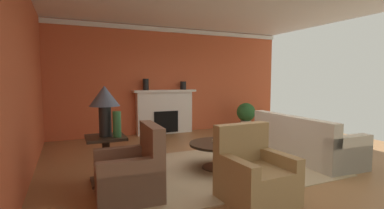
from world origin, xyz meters
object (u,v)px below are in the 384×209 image
vase_on_side_table (117,124)px  vase_mantel_right (183,86)px  fireplace (165,113)px  armchair_near_window (131,174)px  side_table (106,156)px  coffee_table (218,149)px  vase_mantel_left (146,84)px  table_lamp (105,101)px  potted_plant (246,114)px  sofa (303,143)px  armchair_facing_fireplace (254,177)px

vase_on_side_table → vase_mantel_right: bearing=53.9°
fireplace → vase_mantel_right: vase_mantel_right is taller
armchair_near_window → vase_on_side_table: vase_on_side_table is taller
side_table → vase_mantel_right: vase_mantel_right is taller
fireplace → coffee_table: 3.38m
fireplace → vase_mantel_right: bearing=-5.2°
side_table → vase_mantel_left: (1.46, 3.19, 1.00)m
coffee_table → table_lamp: table_lamp is taller
fireplace → potted_plant: size_ratio=2.16×
sofa → coffee_table: size_ratio=2.14×
table_lamp → armchair_near_window: bearing=-72.0°
potted_plant → vase_on_side_table: bearing=-146.5°
potted_plant → side_table: bearing=-148.5°
sofa → vase_on_side_table: vase_on_side_table is taller
vase_mantel_right → vase_on_side_table: size_ratio=0.62×
coffee_table → armchair_near_window: bearing=-160.6°
fireplace → armchair_facing_fireplace: fireplace is taller
armchair_facing_fireplace → vase_mantel_right: size_ratio=4.05×
armchair_facing_fireplace → coffee_table: armchair_facing_fireplace is taller
coffee_table → potted_plant: potted_plant is taller
fireplace → vase_on_side_table: fireplace is taller
armchair_facing_fireplace → vase_mantel_right: vase_mantel_right is taller
sofa → vase_mantel_right: bearing=107.7°
armchair_facing_fireplace → potted_plant: size_ratio=1.14×
fireplace → sofa: size_ratio=0.84×
sofa → armchair_near_window: size_ratio=2.25×
fireplace → sofa: (1.65, -3.50, -0.29)m
armchair_near_window → table_lamp: table_lamp is taller
vase_mantel_left → fireplace: bearing=5.2°
armchair_near_window → sofa: bearing=7.3°
vase_mantel_left → vase_on_side_table: size_ratio=0.83×
vase_mantel_left → table_lamp: bearing=-114.6°
fireplace → side_table: 3.82m
table_lamp → vase_mantel_left: size_ratio=2.40×
coffee_table → vase_mantel_right: 3.54m
sofa → potted_plant: sofa is taller
vase_mantel_right → potted_plant: 2.10m
table_lamp → vase_on_side_table: size_ratio=2.00×
vase_mantel_right → vase_mantel_left: vase_mantel_left is taller
vase_mantel_left → vase_on_side_table: vase_mantel_left is taller
fireplace → sofa: 3.88m
armchair_near_window → vase_on_side_table: (-0.08, 0.58, 0.58)m
armchair_facing_fireplace → side_table: 2.17m
armchair_near_window → armchair_facing_fireplace: same height
armchair_facing_fireplace → potted_plant: (2.78, 4.12, 0.19)m
fireplace → coffee_table: size_ratio=1.80×
armchair_facing_fireplace → potted_plant: bearing=56.0°
armchair_facing_fireplace → vase_mantel_right: 4.82m
side_table → potted_plant: 5.17m
fireplace → sofa: bearing=-64.7°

